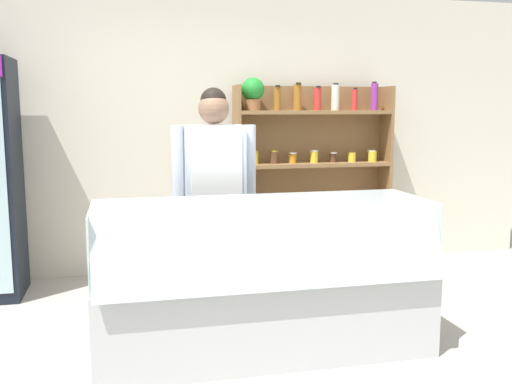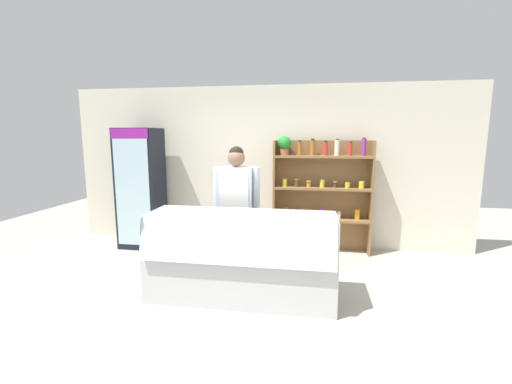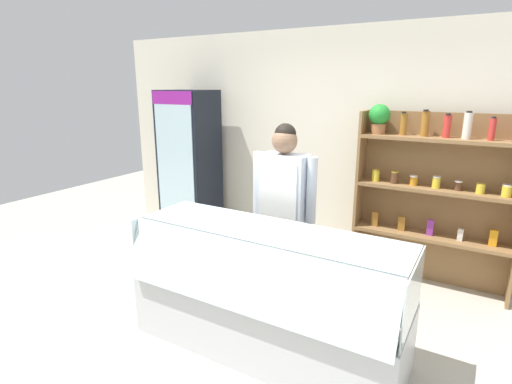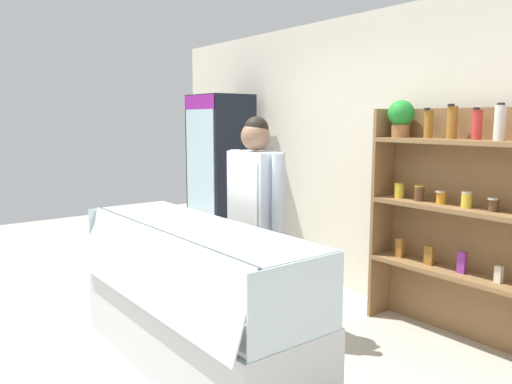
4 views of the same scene
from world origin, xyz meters
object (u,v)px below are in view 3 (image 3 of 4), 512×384
Objects in this scene: shelving_unit at (431,188)px; shop_clerk at (283,200)px; deli_display_case at (265,314)px; drinks_fridge at (190,167)px.

shop_clerk is at bearing -133.90° from shelving_unit.
shelving_unit is at bearing 46.10° from shop_clerk.
drinks_fridge is at bearing 142.00° from deli_display_case.
drinks_fridge is 0.93× the size of deli_display_case.
shelving_unit is (2.96, 0.24, 0.05)m from drinks_fridge.
deli_display_case is at bearing -73.70° from shop_clerk.
drinks_fridge reaches higher than shelving_unit.
deli_display_case is 1.24× the size of shop_clerk.
shelving_unit reaches higher than shop_clerk.
deli_display_case is (2.06, -1.61, -0.69)m from drinks_fridge.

